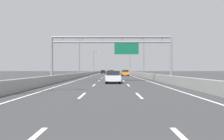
{
  "coord_description": "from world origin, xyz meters",
  "views": [
    {
      "loc": [
        0.09,
        -1.02,
        1.65
      ],
      "look_at": [
        0.25,
        60.04,
        1.53
      ],
      "focal_mm": 34.26,
      "sensor_mm": 36.0,
      "label": 1
    }
  ],
  "objects_px": {
    "streetlamp_right_far": "(129,61)",
    "streetlamp_left_mid": "(80,54)",
    "silver_car": "(110,73)",
    "black_car": "(103,72)",
    "blue_car": "(111,71)",
    "sign_gantry": "(113,47)",
    "white_car": "(112,77)",
    "streetlamp_left_far": "(94,61)",
    "streetlamp_right_mid": "(142,54)",
    "orange_car": "(125,73)",
    "red_car": "(111,74)",
    "green_car": "(111,71)"
  },
  "relations": [
    {
      "from": "orange_car",
      "to": "blue_car",
      "type": "height_order",
      "value": "orange_car"
    },
    {
      "from": "sign_gantry",
      "to": "silver_car",
      "type": "xyz_separation_m",
      "value": [
        -0.49,
        34.68,
        -4.13
      ]
    },
    {
      "from": "green_car",
      "to": "blue_car",
      "type": "bearing_deg",
      "value": 89.44
    },
    {
      "from": "sign_gantry",
      "to": "black_car",
      "type": "bearing_deg",
      "value": 93.69
    },
    {
      "from": "streetlamp_left_far",
      "to": "red_car",
      "type": "bearing_deg",
      "value": -80.52
    },
    {
      "from": "streetlamp_left_far",
      "to": "sign_gantry",
      "type": "bearing_deg",
      "value": -82.68
    },
    {
      "from": "streetlamp_left_far",
      "to": "orange_car",
      "type": "xyz_separation_m",
      "value": [
        11.06,
        -33.79,
        -4.61
      ]
    },
    {
      "from": "streetlamp_left_far",
      "to": "red_car",
      "type": "relative_size",
      "value": 2.26
    },
    {
      "from": "streetlamp_right_mid",
      "to": "black_car",
      "type": "height_order",
      "value": "streetlamp_right_mid"
    },
    {
      "from": "streetlamp_left_mid",
      "to": "blue_car",
      "type": "xyz_separation_m",
      "value": [
        7.4,
        77.09,
        -4.63
      ]
    },
    {
      "from": "streetlamp_left_far",
      "to": "green_car",
      "type": "distance_m",
      "value": 27.4
    },
    {
      "from": "streetlamp_right_mid",
      "to": "black_car",
      "type": "relative_size",
      "value": 2.04
    },
    {
      "from": "silver_car",
      "to": "streetlamp_right_mid",
      "type": "bearing_deg",
      "value": -60.51
    },
    {
      "from": "white_car",
      "to": "streetlamp_left_far",
      "type": "bearing_deg",
      "value": 96.84
    },
    {
      "from": "black_car",
      "to": "blue_car",
      "type": "relative_size",
      "value": 1.02
    },
    {
      "from": "streetlamp_left_far",
      "to": "black_car",
      "type": "distance_m",
      "value": 6.09
    },
    {
      "from": "black_car",
      "to": "streetlamp_left_mid",
      "type": "bearing_deg",
      "value": -95.34
    },
    {
      "from": "black_car",
      "to": "white_car",
      "type": "height_order",
      "value": "white_car"
    },
    {
      "from": "streetlamp_right_mid",
      "to": "red_car",
      "type": "distance_m",
      "value": 10.65
    },
    {
      "from": "streetlamp_left_mid",
      "to": "blue_car",
      "type": "distance_m",
      "value": 77.58
    },
    {
      "from": "streetlamp_left_mid",
      "to": "green_car",
      "type": "distance_m",
      "value": 65.75
    },
    {
      "from": "streetlamp_left_far",
      "to": "silver_car",
      "type": "height_order",
      "value": "streetlamp_left_far"
    },
    {
      "from": "streetlamp_left_mid",
      "to": "blue_car",
      "type": "height_order",
      "value": "streetlamp_left_mid"
    },
    {
      "from": "blue_car",
      "to": "white_car",
      "type": "xyz_separation_m",
      "value": [
        0.28,
        -101.92,
        -0.0
      ]
    },
    {
      "from": "streetlamp_left_mid",
      "to": "blue_car",
      "type": "relative_size",
      "value": 2.08
    },
    {
      "from": "orange_car",
      "to": "sign_gantry",
      "type": "bearing_deg",
      "value": -97.15
    },
    {
      "from": "silver_car",
      "to": "blue_car",
      "type": "relative_size",
      "value": 0.93
    },
    {
      "from": "blue_car",
      "to": "streetlamp_left_mid",
      "type": "bearing_deg",
      "value": -95.48
    },
    {
      "from": "streetlamp_right_mid",
      "to": "green_car",
      "type": "xyz_separation_m",
      "value": [
        -7.65,
        65.17,
        -4.68
      ]
    },
    {
      "from": "silver_car",
      "to": "white_car",
      "type": "bearing_deg",
      "value": -89.35
    },
    {
      "from": "streetlamp_right_far",
      "to": "silver_car",
      "type": "height_order",
      "value": "streetlamp_right_far"
    },
    {
      "from": "silver_car",
      "to": "black_car",
      "type": "bearing_deg",
      "value": 97.39
    },
    {
      "from": "sign_gantry",
      "to": "streetlamp_right_far",
      "type": "xyz_separation_m",
      "value": [
        7.19,
        60.27,
        0.53
      ]
    },
    {
      "from": "silver_car",
      "to": "sign_gantry",
      "type": "bearing_deg",
      "value": -89.18
    },
    {
      "from": "streetlamp_left_far",
      "to": "black_car",
      "type": "xyz_separation_m",
      "value": [
        3.77,
        1.18,
        -4.64
      ]
    },
    {
      "from": "silver_car",
      "to": "white_car",
      "type": "height_order",
      "value": "white_car"
    },
    {
      "from": "white_car",
      "to": "streetlamp_left_mid",
      "type": "bearing_deg",
      "value": 107.19
    },
    {
      "from": "black_car",
      "to": "silver_car",
      "type": "bearing_deg",
      "value": -82.61
    },
    {
      "from": "streetlamp_right_far",
      "to": "streetlamp_left_mid",
      "type": "bearing_deg",
      "value": -110.86
    },
    {
      "from": "sign_gantry",
      "to": "green_car",
      "type": "xyz_separation_m",
      "value": [
        -0.45,
        86.26,
        -4.16
      ]
    },
    {
      "from": "streetlamp_left_mid",
      "to": "streetlamp_right_mid",
      "type": "distance_m",
      "value": 14.93
    },
    {
      "from": "streetlamp_left_mid",
      "to": "orange_car",
      "type": "relative_size",
      "value": 2.1
    },
    {
      "from": "streetlamp_left_far",
      "to": "streetlamp_right_far",
      "type": "distance_m",
      "value": 14.93
    },
    {
      "from": "streetlamp_left_mid",
      "to": "streetlamp_right_far",
      "type": "relative_size",
      "value": 1.0
    },
    {
      "from": "streetlamp_right_far",
      "to": "green_car",
      "type": "relative_size",
      "value": 2.31
    },
    {
      "from": "sign_gantry",
      "to": "streetlamp_left_mid",
      "type": "relative_size",
      "value": 1.8
    },
    {
      "from": "orange_car",
      "to": "green_car",
      "type": "bearing_deg",
      "value": 93.61
    },
    {
      "from": "sign_gantry",
      "to": "orange_car",
      "type": "relative_size",
      "value": 3.78
    },
    {
      "from": "sign_gantry",
      "to": "white_car",
      "type": "relative_size",
      "value": 4.09
    },
    {
      "from": "white_car",
      "to": "streetlamp_right_mid",
      "type": "bearing_deg",
      "value": 73.72
    }
  ]
}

